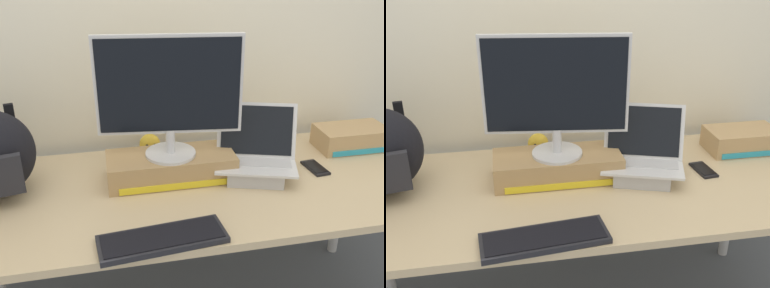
{
  "view_description": "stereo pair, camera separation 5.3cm",
  "coord_description": "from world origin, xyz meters",
  "views": [
    {
      "loc": [
        -0.31,
        -1.48,
        1.59
      ],
      "look_at": [
        0.0,
        0.0,
        0.9
      ],
      "focal_mm": 41.37,
      "sensor_mm": 36.0,
      "label": 1
    },
    {
      "loc": [
        -0.26,
        -1.49,
        1.59
      ],
      "look_at": [
        0.0,
        0.0,
        0.9
      ],
      "focal_mm": 41.37,
      "sensor_mm": 36.0,
      "label": 2
    }
  ],
  "objects": [
    {
      "name": "desk",
      "position": [
        0.0,
        0.0,
        0.65
      ],
      "size": [
        1.88,
        0.79,
        0.72
      ],
      "color": "tan",
      "rests_on": "ground"
    },
    {
      "name": "toner_box_yellow",
      "position": [
        -0.07,
        0.08,
        0.77
      ],
      "size": [
        0.51,
        0.21,
        0.11
      ],
      "color": "#A88456",
      "rests_on": "desk"
    },
    {
      "name": "plush_toy",
      "position": [
        -0.13,
        0.32,
        0.76
      ],
      "size": [
        0.09,
        0.09,
        0.09
      ],
      "color": "gold",
      "rests_on": "desk"
    },
    {
      "name": "back_wall",
      "position": [
        0.0,
        0.49,
        1.3
      ],
      "size": [
        7.0,
        0.1,
        2.6
      ],
      "primitive_type": "cube",
      "color": "silver",
      "rests_on": "ground"
    },
    {
      "name": "external_keyboard",
      "position": [
        -0.17,
        -0.33,
        0.73
      ],
      "size": [
        0.42,
        0.18,
        0.02
      ],
      "rotation": [
        0.0,
        0.0,
        0.09
      ],
      "color": "black",
      "rests_on": "desk"
    },
    {
      "name": "open_laptop",
      "position": [
        0.27,
        0.03,
        0.78
      ],
      "size": [
        0.37,
        0.31,
        0.28
      ],
      "rotation": [
        0.0,
        0.0,
        -0.31
      ],
      "color": "#ADADB2",
      "rests_on": "desk"
    },
    {
      "name": "cell_phone",
      "position": [
        0.54,
        0.03,
        0.72
      ],
      "size": [
        0.08,
        0.14,
        0.01
      ],
      "rotation": [
        0.0,
        0.0,
        0.1
      ],
      "color": "black",
      "rests_on": "desk"
    },
    {
      "name": "toner_box_cyan",
      "position": [
        0.79,
        0.2,
        0.77
      ],
      "size": [
        0.32,
        0.18,
        0.1
      ],
      "color": "tan",
      "rests_on": "desk"
    },
    {
      "name": "desktop_monitor",
      "position": [
        -0.07,
        0.08,
        1.08
      ],
      "size": [
        0.55,
        0.2,
        0.47
      ],
      "rotation": [
        0.0,
        0.0,
        -0.12
      ],
      "color": "silver",
      "rests_on": "toner_box_yellow"
    }
  ]
}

